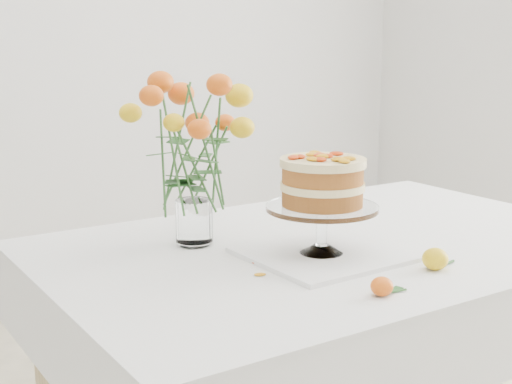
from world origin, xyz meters
TOP-DOWN VIEW (x-y plane):
  - table at (0.00, 0.00)m, footprint 1.43×0.93m
  - napkin at (-0.11, -0.09)m, footprint 0.32×0.32m
  - cake_stand at (-0.11, -0.09)m, footprint 0.26×0.26m
  - rose_vase at (-0.31, 0.16)m, footprint 0.35×0.35m
  - loose_rose_near at (0.04, -0.29)m, footprint 0.10×0.06m
  - loose_rose_far at (-0.17, -0.35)m, footprint 0.08×0.04m
  - stray_petal_a at (-0.12, -0.10)m, footprint 0.03×0.02m
  - stray_petal_b at (-0.02, -0.14)m, footprint 0.03×0.02m
  - stray_petal_c at (0.02, -0.18)m, footprint 0.03×0.02m
  - stray_petal_d at (-0.26, -0.05)m, footprint 0.03×0.02m
  - stray_petal_e at (-0.30, -0.12)m, footprint 0.03×0.02m

SIDE VIEW (x-z plane):
  - table at x=0.00m, z-range 0.30..1.05m
  - stray_petal_a at x=-0.12m, z-range 0.76..0.76m
  - stray_petal_b at x=-0.02m, z-range 0.76..0.76m
  - stray_petal_c at x=0.02m, z-range 0.76..0.76m
  - stray_petal_d at x=-0.26m, z-range 0.76..0.76m
  - stray_petal_e at x=-0.30m, z-range 0.76..0.76m
  - napkin at x=-0.11m, z-range 0.76..0.77m
  - loose_rose_far at x=-0.17m, z-range 0.76..0.79m
  - loose_rose_near at x=0.04m, z-range 0.76..0.80m
  - cake_stand at x=-0.11m, z-range 0.81..1.03m
  - rose_vase at x=-0.31m, z-range 0.79..1.24m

